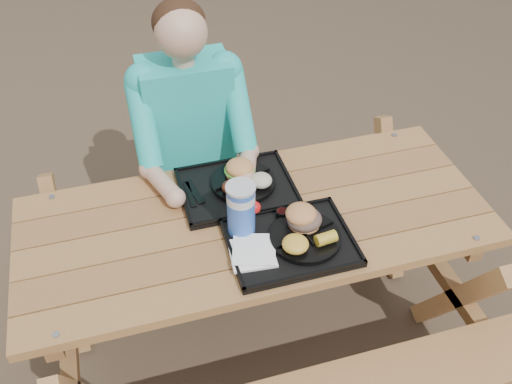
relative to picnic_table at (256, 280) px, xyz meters
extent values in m
plane|color=#999999|center=(0.00, 0.00, -0.38)|extent=(60.00, 60.00, 0.00)
cube|color=black|center=(0.08, -0.17, 0.39)|extent=(0.45, 0.35, 0.02)
cube|color=black|center=(-0.03, 0.17, 0.39)|extent=(0.45, 0.35, 0.02)
cylinder|color=black|center=(0.13, -0.18, 0.41)|extent=(0.26, 0.26, 0.02)
cylinder|color=black|center=(0.00, 0.18, 0.41)|extent=(0.26, 0.26, 0.02)
cube|color=white|center=(-0.07, -0.20, 0.40)|extent=(0.17, 0.17, 0.02)
cylinder|color=blue|center=(-0.08, -0.07, 0.50)|extent=(0.10, 0.10, 0.20)
cylinder|color=black|center=(0.09, -0.04, 0.41)|extent=(0.05, 0.05, 0.03)
cylinder|color=yellow|center=(0.14, -0.05, 0.41)|extent=(0.04, 0.04, 0.03)
ellipsoid|color=gold|center=(0.08, -0.23, 0.44)|extent=(0.10, 0.10, 0.05)
cube|color=black|center=(-0.20, 0.18, 0.40)|extent=(0.06, 0.15, 0.01)
ellipsoid|color=#4F1E0F|center=(-0.06, 0.13, 0.43)|extent=(0.08, 0.08, 0.04)
ellipsoid|color=beige|center=(0.06, 0.13, 0.44)|extent=(0.09, 0.09, 0.05)
camera|label=1|loc=(-0.44, -1.51, 1.90)|focal=40.00mm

